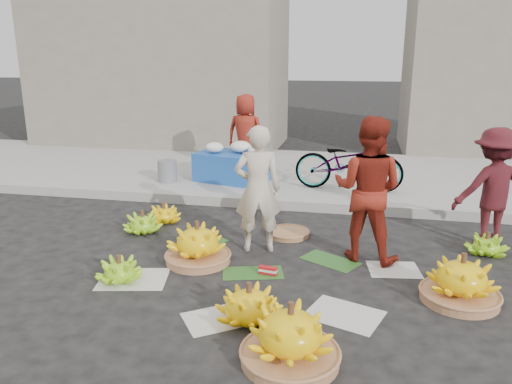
% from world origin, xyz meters
% --- Properties ---
extents(ground, '(80.00, 80.00, 0.00)m').
position_xyz_m(ground, '(0.00, 0.00, 0.00)').
color(ground, black).
rests_on(ground, ground).
extents(curb, '(40.00, 0.25, 0.15)m').
position_xyz_m(curb, '(0.00, 2.20, 0.07)').
color(curb, gray).
rests_on(curb, ground).
extents(sidewalk, '(40.00, 4.00, 0.12)m').
position_xyz_m(sidewalk, '(0.00, 4.30, 0.06)').
color(sidewalk, gray).
rests_on(sidewalk, ground).
extents(building_left, '(6.00, 3.00, 4.00)m').
position_xyz_m(building_left, '(-4.00, 7.20, 2.00)').
color(building_left, gray).
rests_on(building_left, sidewalk).
extents(newspaper_scatter, '(3.20, 1.80, 0.00)m').
position_xyz_m(newspaper_scatter, '(0.00, -0.80, 0.00)').
color(newspaper_scatter, silver).
rests_on(newspaper_scatter, ground).
extents(banana_leaves, '(2.00, 1.00, 0.00)m').
position_xyz_m(banana_leaves, '(-0.10, 0.20, 0.00)').
color(banana_leaves, '#22541C').
rests_on(banana_leaves, ground).
extents(banana_bunch_0, '(0.78, 0.78, 0.49)m').
position_xyz_m(banana_bunch_0, '(-0.77, -0.03, 0.22)').
color(banana_bunch_0, '#996240').
rests_on(banana_bunch_0, ground).
extents(banana_bunch_1, '(0.49, 0.49, 0.29)m').
position_xyz_m(banana_bunch_1, '(-1.42, -0.67, 0.12)').
color(banana_bunch_1, '#70BC1A').
rests_on(banana_bunch_1, ground).
extents(banana_bunch_2, '(0.82, 0.82, 0.51)m').
position_xyz_m(banana_bunch_2, '(0.51, -1.71, 0.22)').
color(banana_bunch_2, '#996240').
rests_on(banana_bunch_2, ground).
extents(banana_bunch_3, '(0.79, 0.79, 0.38)m').
position_xyz_m(banana_bunch_3, '(0.08, -1.19, 0.17)').
color(banana_bunch_3, yellow).
rests_on(banana_bunch_3, ground).
extents(banana_bunch_4, '(0.83, 0.83, 0.49)m').
position_xyz_m(banana_bunch_4, '(1.97, -0.42, 0.21)').
color(banana_bunch_4, '#996240').
rests_on(banana_bunch_4, ground).
extents(banana_bunch_5, '(0.53, 0.53, 0.28)m').
position_xyz_m(banana_bunch_5, '(2.49, 0.87, 0.12)').
color(banana_bunch_5, '#70BC1A').
rests_on(banana_bunch_5, ground).
extents(banana_bunch_6, '(0.47, 0.47, 0.31)m').
position_xyz_m(banana_bunch_6, '(-1.79, 0.76, 0.13)').
color(banana_bunch_6, '#70BC1A').
rests_on(banana_bunch_6, ground).
extents(banana_bunch_7, '(0.48, 0.48, 0.29)m').
position_xyz_m(banana_bunch_7, '(-1.66, 1.18, 0.12)').
color(banana_bunch_7, yellow).
rests_on(banana_bunch_7, ground).
extents(basket_spare, '(0.67, 0.67, 0.06)m').
position_xyz_m(basket_spare, '(0.12, 1.02, 0.03)').
color(basket_spare, '#996240').
rests_on(basket_spare, ground).
extents(incense_stack, '(0.20, 0.09, 0.08)m').
position_xyz_m(incense_stack, '(0.07, -0.20, 0.05)').
color(incense_stack, red).
rests_on(incense_stack, ground).
extents(vendor_cream, '(0.62, 0.48, 1.51)m').
position_xyz_m(vendor_cream, '(-0.18, 0.48, 0.76)').
color(vendor_cream, beige).
rests_on(vendor_cream, ground).
extents(vendor_red, '(0.94, 0.81, 1.65)m').
position_xyz_m(vendor_red, '(1.07, 0.48, 0.82)').
color(vendor_red, maroon).
rests_on(vendor_red, ground).
extents(man_striped, '(1.07, 0.80, 1.46)m').
position_xyz_m(man_striped, '(2.56, 1.19, 0.73)').
color(man_striped, maroon).
rests_on(man_striped, ground).
extents(flower_table, '(1.35, 1.03, 0.70)m').
position_xyz_m(flower_table, '(-1.20, 3.25, 0.41)').
color(flower_table, '#194BA5').
rests_on(flower_table, sidewalk).
extents(grey_bucket, '(0.33, 0.33, 0.38)m').
position_xyz_m(grey_bucket, '(-2.30, 2.97, 0.31)').
color(grey_bucket, slate).
rests_on(grey_bucket, sidewalk).
extents(flower_vendor, '(0.75, 0.53, 1.46)m').
position_xyz_m(flower_vendor, '(-1.13, 4.00, 0.85)').
color(flower_vendor, maroon).
rests_on(flower_vendor, sidewalk).
extents(bicycle, '(0.70, 1.78, 0.92)m').
position_xyz_m(bicycle, '(0.81, 3.05, 0.58)').
color(bicycle, gray).
rests_on(bicycle, sidewalk).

